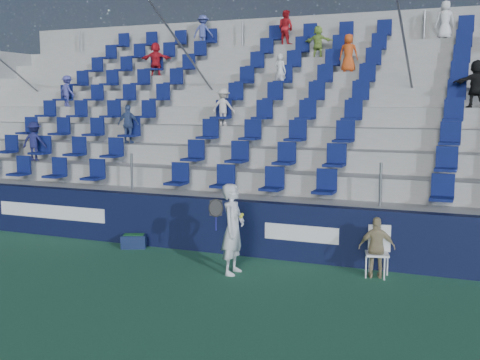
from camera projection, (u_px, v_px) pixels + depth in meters
name	position (u px, v px, depth m)	size (l,w,h in m)	color
ground	(167.00, 296.00, 10.41)	(70.00, 70.00, 0.00)	#2E6D4A
sponsor_wall	(238.00, 227.00, 13.22)	(24.00, 0.32, 1.20)	black
grandstand	(305.00, 143.00, 17.68)	(24.00, 8.17, 6.63)	#A6A6A1
tennis_player	(233.00, 229.00, 11.65)	(0.69, 0.67, 1.77)	silver
line_judge_chair	(378.00, 247.00, 11.56)	(0.52, 0.54, 0.98)	white
line_judge	(377.00, 248.00, 11.42)	(0.69, 0.29, 1.17)	tan
ball_bin	(134.00, 240.00, 13.84)	(0.66, 0.56, 0.31)	#101B3D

